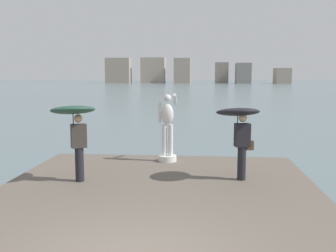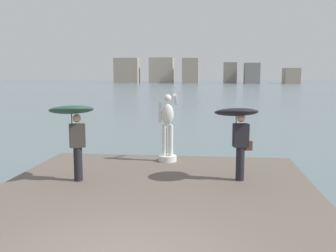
# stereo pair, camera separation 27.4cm
# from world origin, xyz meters

# --- Properties ---
(ground_plane) EXTENTS (400.00, 400.00, 0.00)m
(ground_plane) POSITION_xyz_m (0.00, 40.00, 0.00)
(ground_plane) COLOR slate
(pier) EXTENTS (7.78, 10.73, 0.40)m
(pier) POSITION_xyz_m (0.00, 2.37, 0.20)
(pier) COLOR #60564C
(pier) RESTS_ON ground
(statue_white_figure) EXTENTS (0.57, 0.85, 2.15)m
(statue_white_figure) POSITION_xyz_m (-0.03, 6.86, 1.33)
(statue_white_figure) COLOR silver
(statue_white_figure) RESTS_ON pier
(onlooker_left) EXTENTS (1.50, 1.51, 2.02)m
(onlooker_left) POSITION_xyz_m (-2.16, 4.28, 1.97)
(onlooker_left) COLOR black
(onlooker_left) RESTS_ON pier
(onlooker_right) EXTENTS (1.34, 1.35, 1.94)m
(onlooker_right) POSITION_xyz_m (2.00, 4.81, 1.91)
(onlooker_right) COLOR black
(onlooker_right) RESTS_ON pier
(distant_skyline) EXTENTS (68.17, 12.50, 9.64)m
(distant_skyline) POSITION_xyz_m (-6.73, 144.50, 4.32)
(distant_skyline) COLOR gray
(distant_skyline) RESTS_ON ground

